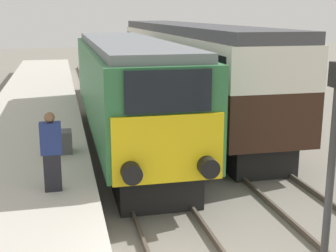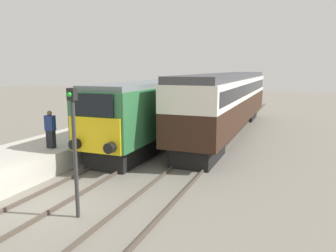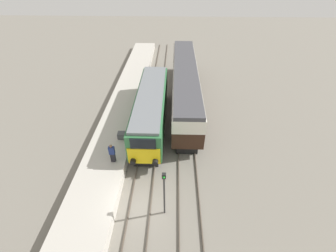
{
  "view_description": "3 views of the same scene",
  "coord_description": "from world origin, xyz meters",
  "px_view_note": "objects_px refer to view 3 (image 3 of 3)",
  "views": [
    {
      "loc": [
        -2.2,
        -6.25,
        4.64
      ],
      "look_at": [
        0.0,
        3.28,
        2.27
      ],
      "focal_mm": 50.0,
      "sensor_mm": 36.0,
      "label": 1
    },
    {
      "loc": [
        7.73,
        -8.06,
        4.52
      ],
      "look_at": [
        1.7,
        7.28,
        1.6
      ],
      "focal_mm": 35.0,
      "sensor_mm": 36.0,
      "label": 2
    },
    {
      "loc": [
        2.2,
        -8.8,
        13.96
      ],
      "look_at": [
        1.7,
        7.28,
        1.6
      ],
      "focal_mm": 24.0,
      "sensor_mm": 36.0,
      "label": 3
    }
  ],
  "objects_px": {
    "passenger_carriage": "(185,82)",
    "person_on_platform": "(112,153)",
    "locomotive": "(151,108)",
    "luggage_crate": "(122,135)",
    "signal_post": "(164,191)"
  },
  "relations": [
    {
      "from": "passenger_carriage",
      "to": "signal_post",
      "type": "height_order",
      "value": "passenger_carriage"
    },
    {
      "from": "locomotive",
      "to": "luggage_crate",
      "type": "bearing_deg",
      "value": -126.15
    },
    {
      "from": "person_on_platform",
      "to": "luggage_crate",
      "type": "relative_size",
      "value": 2.43
    },
    {
      "from": "signal_post",
      "to": "luggage_crate",
      "type": "xyz_separation_m",
      "value": [
        -4.04,
        6.54,
        -1.1
      ]
    },
    {
      "from": "passenger_carriage",
      "to": "signal_post",
      "type": "bearing_deg",
      "value": -96.61
    },
    {
      "from": "person_on_platform",
      "to": "luggage_crate",
      "type": "distance_m",
      "value": 2.86
    },
    {
      "from": "passenger_carriage",
      "to": "signal_post",
      "type": "relative_size",
      "value": 4.75
    },
    {
      "from": "passenger_carriage",
      "to": "luggage_crate",
      "type": "distance_m",
      "value": 10.04
    },
    {
      "from": "passenger_carriage",
      "to": "person_on_platform",
      "type": "xyz_separation_m",
      "value": [
        -5.87,
        -10.94,
        -0.72
      ]
    },
    {
      "from": "locomotive",
      "to": "person_on_platform",
      "type": "height_order",
      "value": "locomotive"
    },
    {
      "from": "passenger_carriage",
      "to": "person_on_platform",
      "type": "relative_size",
      "value": 11.04
    },
    {
      "from": "person_on_platform",
      "to": "signal_post",
      "type": "relative_size",
      "value": 0.43
    },
    {
      "from": "person_on_platform",
      "to": "luggage_crate",
      "type": "bearing_deg",
      "value": 87.37
    },
    {
      "from": "locomotive",
      "to": "passenger_carriage",
      "type": "xyz_separation_m",
      "value": [
        3.4,
        4.93,
        0.43
      ]
    },
    {
      "from": "passenger_carriage",
      "to": "person_on_platform",
      "type": "bearing_deg",
      "value": -118.22
    }
  ]
}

